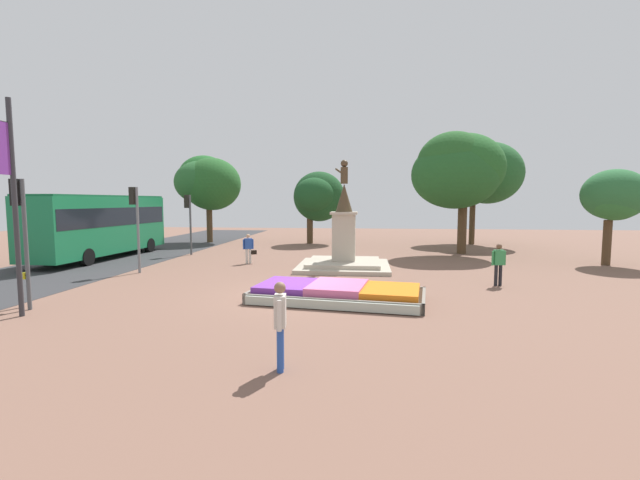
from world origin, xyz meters
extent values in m
plane|color=brown|center=(0.00, 0.00, 0.00)|extent=(74.49, 74.49, 0.00)
cube|color=#38281C|center=(1.62, -0.54, 0.15)|extent=(5.79, 3.18, 0.30)
cube|color=gray|center=(1.44, -1.79, 0.17)|extent=(5.66, 0.90, 0.34)
cube|color=gray|center=(1.80, 0.71, 0.17)|extent=(5.66, 0.90, 0.34)
cube|color=gray|center=(-1.15, -0.14, 0.17)|extent=(0.47, 2.61, 0.34)
cube|color=gray|center=(4.40, -0.93, 0.17)|extent=(0.47, 2.61, 0.34)
cube|color=#72339E|center=(-0.13, -0.29, 0.41)|extent=(2.06, 2.45, 0.22)
cube|color=#D86699|center=(1.62, -0.54, 0.44)|extent=(2.06, 2.45, 0.26)
cube|color=orange|center=(3.37, -0.79, 0.41)|extent=(2.06, 2.45, 0.21)
cube|color=#B2BCAD|center=(1.44, -1.84, 0.17)|extent=(5.39, 0.96, 0.27)
cube|color=#B1A792|center=(1.47, 6.41, 0.10)|extent=(4.45, 4.45, 0.19)
cube|color=#B3A994|center=(1.47, 6.41, 0.29)|extent=(3.51, 3.51, 0.19)
cube|color=#B2A893|center=(1.47, 6.41, 1.52)|extent=(1.11, 1.11, 2.28)
cube|color=#B2A893|center=(1.47, 6.41, 2.73)|extent=(1.31, 1.31, 0.12)
cone|color=#473823|center=(1.47, 6.41, 3.47)|extent=(0.83, 0.83, 1.37)
cylinder|color=#473823|center=(1.47, 6.41, 4.56)|extent=(0.35, 0.35, 0.80)
sphere|color=#473823|center=(1.47, 6.41, 5.13)|extent=(0.35, 0.35, 0.35)
cylinder|color=#473823|center=(1.30, 6.55, 4.72)|extent=(0.61, 0.52, 0.45)
cylinder|color=#4C5156|center=(-7.67, -2.76, 1.99)|extent=(0.12, 0.12, 3.97)
cube|color=black|center=(-7.87, -2.76, 3.57)|extent=(0.24, 0.28, 0.80)
cylinder|color=red|center=(-8.01, -2.76, 3.84)|extent=(0.03, 0.14, 0.14)
cylinder|color=#543E08|center=(-8.01, -2.76, 3.57)|extent=(0.03, 0.14, 0.14)
cylinder|color=#0D4211|center=(-8.01, -2.76, 3.31)|extent=(0.03, 0.14, 0.14)
cube|color=gold|center=(-7.77, -2.76, 1.05)|extent=(0.10, 0.16, 0.20)
cylinder|color=slate|center=(-7.86, 3.99, 1.97)|extent=(0.12, 0.12, 3.95)
cube|color=black|center=(-8.06, 4.01, 3.55)|extent=(0.27, 0.31, 0.80)
cylinder|color=#4B0808|center=(-8.19, 4.03, 3.82)|extent=(0.05, 0.14, 0.14)
cylinder|color=yellow|center=(-8.19, 4.03, 3.55)|extent=(0.05, 0.14, 0.14)
cylinder|color=#0D4211|center=(-8.19, 4.03, 3.28)|extent=(0.05, 0.14, 0.14)
cylinder|color=#4C5156|center=(-8.17, 10.63, 1.84)|extent=(0.12, 0.12, 3.69)
cube|color=black|center=(-8.37, 10.61, 3.29)|extent=(0.26, 0.29, 0.80)
cylinder|color=#4B0808|center=(-8.50, 10.61, 3.56)|extent=(0.04, 0.14, 0.14)
cylinder|color=yellow|center=(-8.50, 10.61, 3.29)|extent=(0.04, 0.14, 0.14)
cylinder|color=#0D4211|center=(-8.50, 10.61, 3.02)|extent=(0.04, 0.14, 0.14)
cylinder|color=#2D2D33|center=(-7.33, -3.46, 3.08)|extent=(0.14, 0.14, 6.17)
cube|color=#6B2D8C|center=(-7.33, -3.73, 4.76)|extent=(0.02, 0.39, 1.44)
cylinder|color=#2D2D33|center=(-7.33, -3.73, 5.48)|extent=(0.04, 0.53, 0.03)
cube|color=#197A47|center=(-12.65, 8.50, 1.95)|extent=(2.73, 10.08, 3.19)
cube|color=black|center=(-12.65, 8.50, 2.42)|extent=(2.74, 9.78, 1.02)
cube|color=#146139|center=(-12.65, 8.50, 3.59)|extent=(2.67, 9.88, 0.10)
cylinder|color=black|center=(-13.65, 11.79, 0.45)|extent=(0.31, 0.91, 0.90)
cylinder|color=black|center=(-11.44, 11.72, 0.45)|extent=(0.31, 0.91, 0.90)
cylinder|color=black|center=(-13.85, 5.79, 0.45)|extent=(0.31, 0.91, 0.90)
cylinder|color=black|center=(-11.64, 5.72, 0.45)|extent=(0.31, 0.91, 0.90)
cylinder|color=beige|center=(-3.73, 7.37, 0.39)|extent=(0.13, 0.13, 0.79)
cylinder|color=beige|center=(-3.57, 7.44, 0.39)|extent=(0.13, 0.13, 0.79)
cube|color=#264CA5|center=(-3.65, 7.40, 1.07)|extent=(0.44, 0.36, 0.56)
cylinder|color=#264CA5|center=(-3.86, 7.30, 1.04)|extent=(0.09, 0.09, 0.53)
cylinder|color=#264CA5|center=(-3.43, 7.51, 1.04)|extent=(0.09, 0.09, 0.53)
sphere|color=tan|center=(-3.65, 7.40, 1.48)|extent=(0.20, 0.20, 0.20)
cube|color=black|center=(-3.38, 7.53, 0.59)|extent=(0.30, 0.23, 0.22)
cylinder|color=black|center=(7.63, 2.60, 0.41)|extent=(0.13, 0.13, 0.83)
cylinder|color=black|center=(7.80, 2.63, 0.41)|extent=(0.13, 0.13, 0.83)
cube|color=#338C4C|center=(7.72, 2.62, 1.12)|extent=(0.41, 0.29, 0.59)
cylinder|color=#338C4C|center=(7.48, 2.57, 1.09)|extent=(0.09, 0.09, 0.56)
cylinder|color=#338C4C|center=(7.95, 2.66, 1.09)|extent=(0.09, 0.09, 0.56)
sphere|color=brown|center=(7.72, 2.62, 1.55)|extent=(0.21, 0.21, 0.21)
cylinder|color=#264CA5|center=(0.89, -6.49, 0.44)|extent=(0.13, 0.13, 0.88)
cylinder|color=#264CA5|center=(0.91, -6.67, 0.44)|extent=(0.13, 0.13, 0.88)
cube|color=beige|center=(0.90, -6.58, 1.19)|extent=(0.27, 0.41, 0.62)
cylinder|color=beige|center=(0.87, -6.34, 1.16)|extent=(0.09, 0.09, 0.59)
cylinder|color=beige|center=(0.93, -6.82, 1.16)|extent=(0.09, 0.09, 0.59)
sphere|color=#8C664C|center=(0.90, -6.58, 1.65)|extent=(0.23, 0.23, 0.23)
cylinder|color=#2D2D33|center=(-8.12, -2.55, 0.42)|extent=(0.11, 0.11, 0.84)
sphere|color=#2D2D33|center=(-8.12, -2.55, 0.87)|extent=(0.12, 0.12, 0.12)
cylinder|color=#4C3823|center=(-1.81, 18.52, 1.09)|extent=(0.47, 0.47, 2.18)
ellipsoid|color=#1C4822|center=(-1.10, 18.56, 3.66)|extent=(3.96, 3.47, 3.86)
ellipsoid|color=#1C4B23|center=(-1.31, 17.72, 3.76)|extent=(3.12, 2.90, 2.67)
ellipsoid|color=#194923|center=(-0.93, 18.69, 3.62)|extent=(3.17, 2.82, 2.45)
cylinder|color=#4C3823|center=(8.57, 13.07, 1.75)|extent=(0.56, 0.56, 3.49)
ellipsoid|color=#245D26|center=(8.50, 12.57, 5.34)|extent=(4.76, 4.98, 4.14)
ellipsoid|color=#235926|center=(7.88, 12.14, 4.90)|extent=(5.23, 4.67, 4.12)
ellipsoid|color=#255925|center=(7.76, 12.04, 5.48)|extent=(4.41, 3.88, 3.94)
cylinder|color=#4C3823|center=(14.97, 8.90, 1.17)|extent=(0.41, 0.41, 2.34)
ellipsoid|color=#2D6E34|center=(15.16, 8.71, 3.45)|extent=(2.56, 2.44, 2.25)
ellipsoid|color=#2B6736|center=(15.24, 8.99, 3.64)|extent=(3.08, 3.20, 2.60)
cylinder|color=#4C3823|center=(10.63, 19.15, 1.65)|extent=(0.43, 0.43, 3.30)
ellipsoid|color=#245A2A|center=(11.40, 18.19, 5.36)|extent=(5.06, 4.70, 4.50)
ellipsoid|color=#205925|center=(10.58, 20.11, 4.74)|extent=(3.99, 3.61, 3.25)
ellipsoid|color=#1F5D28|center=(10.04, 19.77, 5.79)|extent=(5.01, 4.58, 3.76)
cylinder|color=#4C3823|center=(-9.92, 18.49, 1.53)|extent=(0.46, 0.46, 3.06)
ellipsoid|color=#265D2B|center=(-10.41, 18.58, 4.79)|extent=(4.43, 4.67, 3.49)
ellipsoid|color=#205D25|center=(-10.57, 19.24, 5.37)|extent=(4.01, 3.80, 3.21)
ellipsoid|color=#245B25|center=(-9.61, 18.40, 4.65)|extent=(4.53, 4.44, 4.12)
camera|label=1|loc=(2.54, -14.57, 3.32)|focal=24.00mm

